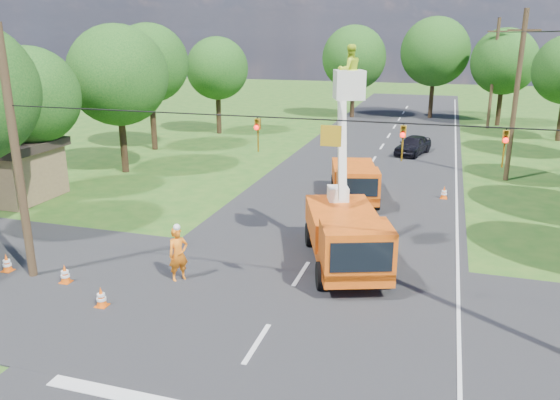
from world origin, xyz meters
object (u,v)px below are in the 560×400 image
(second_truck, at_px, (355,181))
(traffic_cone_6, at_px, (444,193))
(traffic_cone_3, at_px, (101,297))
(traffic_cone_4, at_px, (65,274))
(traffic_cone_5, at_px, (7,263))
(ground_worker, at_px, (178,254))
(tree_far_b, at_px, (435,52))
(pole_right_mid, at_px, (516,96))
(traffic_cone_2, at_px, (369,241))
(distant_car, at_px, (413,145))
(tree_left_c, at_px, (30,96))
(pole_left, at_px, (17,157))
(tree_left_f, at_px, (217,69))
(bucket_truck, at_px, (346,224))
(shed, at_px, (4,169))
(tree_far_a, at_px, (354,58))
(tree_far_c, at_px, (504,62))
(tree_left_d, at_px, (118,76))
(pole_right_far, at_px, (493,73))
(tree_left_e, at_px, (149,63))

(second_truck, height_order, traffic_cone_6, second_truck)
(traffic_cone_3, distance_m, traffic_cone_4, 2.59)
(traffic_cone_3, xyz_separation_m, traffic_cone_5, (-5.04, 1.36, 0.00))
(ground_worker, relative_size, tree_far_b, 0.20)
(second_truck, xyz_separation_m, traffic_cone_6, (4.62, 1.73, -0.75))
(pole_right_mid, bearing_deg, traffic_cone_5, -133.84)
(traffic_cone_4, xyz_separation_m, traffic_cone_6, (12.86, 14.86, 0.00))
(traffic_cone_2, bearing_deg, distant_car, 88.70)
(traffic_cone_4, height_order, tree_left_c, tree_left_c)
(traffic_cone_3, height_order, pole_right_mid, pole_right_mid)
(ground_worker, height_order, pole_left, pole_left)
(tree_left_c, height_order, tree_left_f, tree_left_f)
(traffic_cone_3, relative_size, tree_left_c, 0.09)
(traffic_cone_6, bearing_deg, bucket_truck, -108.58)
(ground_worker, height_order, traffic_cone_6, ground_worker)
(traffic_cone_4, distance_m, tree_left_c, 13.53)
(second_truck, bearing_deg, ground_worker, -124.66)
(bucket_truck, bearing_deg, tree_left_c, 145.58)
(pole_right_mid, distance_m, tree_far_b, 25.65)
(shed, height_order, tree_far_a, tree_far_a)
(tree_far_c, bearing_deg, pole_right_mid, -92.60)
(traffic_cone_5, relative_size, tree_far_a, 0.07)
(ground_worker, distance_m, traffic_cone_5, 6.70)
(ground_worker, height_order, shed, shed)
(bucket_truck, bearing_deg, pole_left, -178.28)
(pole_right_mid, distance_m, tree_left_d, 24.05)
(ground_worker, distance_m, pole_right_far, 40.95)
(traffic_cone_4, bearing_deg, bucket_truck, 25.27)
(traffic_cone_3, xyz_separation_m, shed, (-12.36, 9.34, 1.26))
(tree_left_f, height_order, tree_far_c, tree_far_c)
(tree_left_c, xyz_separation_m, tree_far_c, (26.00, 33.00, 0.62))
(tree_far_b, bearing_deg, ground_worker, -99.26)
(pole_right_mid, xyz_separation_m, tree_left_d, (-23.50, -5.00, 1.02))
(tree_left_c, bearing_deg, bucket_truck, -14.85)
(tree_left_e, xyz_separation_m, tree_left_f, (2.00, 8.00, -0.81))
(tree_left_d, bearing_deg, traffic_cone_2, -27.09)
(tree_left_f, distance_m, tree_far_c, 27.10)
(bucket_truck, xyz_separation_m, ground_worker, (-5.54, -2.98, -0.73))
(bucket_truck, distance_m, pole_right_far, 36.60)
(bucket_truck, xyz_separation_m, tree_left_e, (-18.21, 17.75, 4.75))
(tree_left_d, bearing_deg, tree_far_b, 59.04)
(traffic_cone_3, distance_m, tree_far_a, 44.72)
(tree_left_e, bearing_deg, shed, -94.90)
(tree_far_a, bearing_deg, tree_left_d, -109.65)
(tree_left_e, bearing_deg, tree_far_a, 60.67)
(pole_left, bearing_deg, pole_right_far, 65.77)
(second_truck, xyz_separation_m, pole_right_mid, (8.20, 7.04, 3.99))
(distant_car, bearing_deg, traffic_cone_3, -89.93)
(bucket_truck, height_order, shed, bucket_truck)
(pole_right_far, bearing_deg, traffic_cone_3, -108.88)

